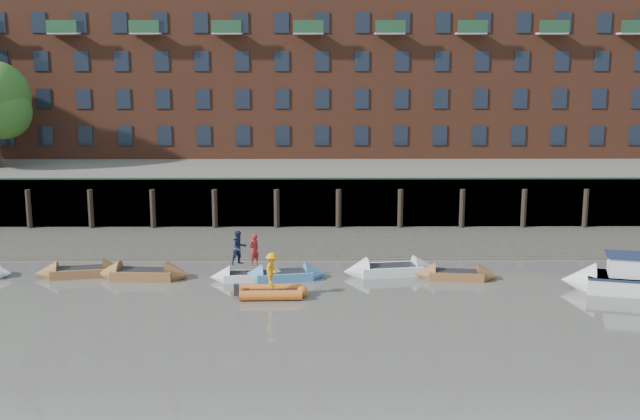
{
  "coord_description": "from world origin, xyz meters",
  "views": [
    {
      "loc": [
        0.52,
        -29.0,
        11.39
      ],
      "look_at": [
        0.75,
        12.0,
        3.2
      ],
      "focal_mm": 45.0,
      "sensor_mm": 36.0,
      "label": 1
    }
  ],
  "objects_px": {
    "rowboat_1": "(81,272)",
    "person_rib_crew": "(272,270)",
    "rowboat_2": "(143,274)",
    "rowboat_5": "(391,270)",
    "rib_tender": "(274,292)",
    "rowboat_6": "(456,275)",
    "person_rower_b": "(239,248)",
    "rowboat_3": "(250,276)",
    "motor_launch": "(616,279)",
    "person_rower_a": "(254,250)",
    "rowboat_4": "(284,275)"
  },
  "relations": [
    {
      "from": "rowboat_1",
      "to": "person_rib_crew",
      "type": "bearing_deg",
      "value": -30.67
    },
    {
      "from": "rowboat_2",
      "to": "rowboat_5",
      "type": "distance_m",
      "value": 12.65
    },
    {
      "from": "rib_tender",
      "to": "person_rib_crew",
      "type": "bearing_deg",
      "value": -130.58
    },
    {
      "from": "rowboat_6",
      "to": "person_rower_b",
      "type": "bearing_deg",
      "value": -172.53
    },
    {
      "from": "rowboat_3",
      "to": "rowboat_6",
      "type": "xyz_separation_m",
      "value": [
        10.45,
        0.2,
        0.01
      ]
    },
    {
      "from": "motor_launch",
      "to": "person_rower_a",
      "type": "xyz_separation_m",
      "value": [
        -17.51,
        2.07,
        0.97
      ]
    },
    {
      "from": "rowboat_1",
      "to": "person_rower_b",
      "type": "xyz_separation_m",
      "value": [
        8.22,
        -0.66,
        1.42
      ]
    },
    {
      "from": "rowboat_1",
      "to": "rowboat_3",
      "type": "distance_m",
      "value": 8.8
    },
    {
      "from": "rowboat_4",
      "to": "person_rower_b",
      "type": "relative_size",
      "value": 2.63
    },
    {
      "from": "person_rower_b",
      "to": "person_rower_a",
      "type": "bearing_deg",
      "value": -42.97
    },
    {
      "from": "rib_tender",
      "to": "motor_launch",
      "type": "xyz_separation_m",
      "value": [
        16.38,
        0.78,
        0.37
      ]
    },
    {
      "from": "rowboat_5",
      "to": "person_rower_a",
      "type": "height_order",
      "value": "person_rower_a"
    },
    {
      "from": "rowboat_2",
      "to": "person_rib_crew",
      "type": "xyz_separation_m",
      "value": [
        6.71,
        -3.23,
        1.09
      ]
    },
    {
      "from": "person_rower_b",
      "to": "rowboat_1",
      "type": "bearing_deg",
      "value": 141.53
    },
    {
      "from": "rowboat_5",
      "to": "rowboat_6",
      "type": "relative_size",
      "value": 1.18
    },
    {
      "from": "rowboat_3",
      "to": "rowboat_4",
      "type": "xyz_separation_m",
      "value": [
        1.7,
        0.08,
        0.02
      ]
    },
    {
      "from": "person_rower_b",
      "to": "motor_launch",
      "type": "bearing_deg",
      "value": -40.73
    },
    {
      "from": "rowboat_1",
      "to": "person_rower_a",
      "type": "xyz_separation_m",
      "value": [
        8.99,
        -0.78,
        1.35
      ]
    },
    {
      "from": "rowboat_6",
      "to": "rowboat_1",
      "type": "bearing_deg",
      "value": -174.56
    },
    {
      "from": "rowboat_3",
      "to": "rowboat_4",
      "type": "distance_m",
      "value": 1.7
    },
    {
      "from": "rowboat_3",
      "to": "person_rower_a",
      "type": "distance_m",
      "value": 1.4
    },
    {
      "from": "rowboat_5",
      "to": "person_rower_a",
      "type": "bearing_deg",
      "value": 179.03
    },
    {
      "from": "person_rib_crew",
      "to": "person_rower_a",
      "type": "bearing_deg",
      "value": 36.5
    },
    {
      "from": "rowboat_1",
      "to": "person_rower_a",
      "type": "bearing_deg",
      "value": -15.31
    },
    {
      "from": "rowboat_6",
      "to": "person_rower_b",
      "type": "distance_m",
      "value": 11.08
    },
    {
      "from": "rowboat_4",
      "to": "person_rower_b",
      "type": "distance_m",
      "value": 2.65
    },
    {
      "from": "rowboat_6",
      "to": "person_rower_a",
      "type": "relative_size",
      "value": 2.72
    },
    {
      "from": "rowboat_5",
      "to": "person_rower_a",
      "type": "xyz_separation_m",
      "value": [
        -6.97,
        -0.98,
        1.33
      ]
    },
    {
      "from": "rib_tender",
      "to": "person_rower_a",
      "type": "height_order",
      "value": "person_rower_a"
    },
    {
      "from": "rowboat_3",
      "to": "rib_tender",
      "type": "xyz_separation_m",
      "value": [
        1.35,
        -2.81,
        0.03
      ]
    },
    {
      "from": "rowboat_1",
      "to": "rowboat_5",
      "type": "xyz_separation_m",
      "value": [
        15.96,
        0.19,
        0.02
      ]
    },
    {
      "from": "rowboat_4",
      "to": "rowboat_2",
      "type": "bearing_deg",
      "value": 167.26
    },
    {
      "from": "rowboat_5",
      "to": "person_rower_b",
      "type": "height_order",
      "value": "person_rower_b"
    },
    {
      "from": "rowboat_5",
      "to": "person_rower_a",
      "type": "relative_size",
      "value": 3.21
    },
    {
      "from": "rowboat_2",
      "to": "rowboat_6",
      "type": "distance_m",
      "value": 15.88
    },
    {
      "from": "rowboat_2",
      "to": "rowboat_3",
      "type": "height_order",
      "value": "rowboat_2"
    },
    {
      "from": "rowboat_2",
      "to": "rib_tender",
      "type": "height_order",
      "value": "rowboat_2"
    },
    {
      "from": "motor_launch",
      "to": "rowboat_6",
      "type": "bearing_deg",
      "value": -2.31
    },
    {
      "from": "rib_tender",
      "to": "person_rower_b",
      "type": "relative_size",
      "value": 1.86
    },
    {
      "from": "rowboat_1",
      "to": "rowboat_4",
      "type": "xyz_separation_m",
      "value": [
        10.45,
        -0.74,
        -0.01
      ]
    },
    {
      "from": "rowboat_1",
      "to": "person_rower_b",
      "type": "relative_size",
      "value": 2.7
    },
    {
      "from": "rowboat_2",
      "to": "rowboat_4",
      "type": "distance_m",
      "value": 7.13
    },
    {
      "from": "motor_launch",
      "to": "rowboat_2",
      "type": "bearing_deg",
      "value": 8.83
    },
    {
      "from": "rowboat_6",
      "to": "person_rib_crew",
      "type": "bearing_deg",
      "value": -154.06
    },
    {
      "from": "rowboat_5",
      "to": "rib_tender",
      "type": "height_order",
      "value": "rowboat_5"
    },
    {
      "from": "rowboat_3",
      "to": "person_rib_crew",
      "type": "relative_size",
      "value": 2.48
    },
    {
      "from": "rowboat_4",
      "to": "person_rower_a",
      "type": "bearing_deg",
      "value": 170.85
    },
    {
      "from": "rib_tender",
      "to": "person_rower_a",
      "type": "distance_m",
      "value": 3.34
    },
    {
      "from": "rowboat_4",
      "to": "person_rower_b",
      "type": "height_order",
      "value": "person_rower_b"
    },
    {
      "from": "rowboat_3",
      "to": "rib_tender",
      "type": "bearing_deg",
      "value": -68.37
    }
  ]
}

